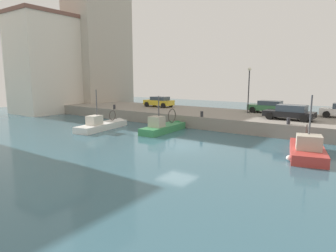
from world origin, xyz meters
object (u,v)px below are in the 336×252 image
(parked_car_black, at_px, (290,112))
(mooring_bollard_south, at_px, (288,121))
(fishing_boat_green, at_px, (165,130))
(mooring_bollard_mid, at_px, (202,114))
(fishing_boat_white, at_px, (104,128))
(quay_streetlamp, at_px, (249,83))
(parked_car_green, at_px, (269,107))
(parked_car_yellow, at_px, (159,102))
(fishing_boat_red, at_px, (306,153))
(mooring_bollard_north, at_px, (114,107))

(parked_car_black, height_order, mooring_bollard_south, parked_car_black)
(fishing_boat_green, distance_m, mooring_bollard_mid, 4.03)
(mooring_bollard_south, bearing_deg, mooring_bollard_mid, 90.00)
(fishing_boat_white, bearing_deg, quay_streetlamp, -43.33)
(parked_car_green, bearing_deg, parked_car_black, -142.95)
(fishing_boat_green, bearing_deg, parked_car_black, -58.24)
(fishing_boat_white, xyz_separation_m, parked_car_black, (8.23, -15.35, 1.79))
(fishing_boat_white, height_order, parked_car_yellow, fishing_boat_white)
(fishing_boat_green, bearing_deg, quay_streetlamp, -28.09)
(fishing_boat_white, height_order, mooring_bollard_mid, fishing_boat_white)
(parked_car_black, bearing_deg, fishing_boat_red, -159.29)
(quay_streetlamp, bearing_deg, parked_car_green, -54.86)
(parked_car_green, distance_m, quay_streetlamp, 3.40)
(fishing_boat_white, distance_m, parked_car_green, 17.47)
(parked_car_yellow, relative_size, mooring_bollard_mid, 7.13)
(fishing_boat_red, xyz_separation_m, parked_car_green, (11.47, 5.88, 1.76))
(fishing_boat_red, height_order, mooring_bollard_south, fishing_boat_red)
(parked_car_green, xyz_separation_m, mooring_bollard_mid, (-6.93, 4.35, -0.41))
(parked_car_yellow, bearing_deg, mooring_bollard_north, 153.13)
(mooring_bollard_south, bearing_deg, parked_car_yellow, 72.73)
(parked_car_green, height_order, mooring_bollard_south, parked_car_green)
(parked_car_yellow, xyz_separation_m, mooring_bollard_north, (-5.37, 2.72, -0.42))
(fishing_boat_white, height_order, parked_car_black, fishing_boat_white)
(mooring_bollard_south, relative_size, quay_streetlamp, 0.11)
(parked_car_black, bearing_deg, mooring_bollard_north, 98.26)
(parked_car_black, xyz_separation_m, mooring_bollard_north, (-2.82, 19.45, -0.42))
(fishing_boat_white, relative_size, mooring_bollard_south, 12.83)
(fishing_boat_white, xyz_separation_m, parked_car_yellow, (10.77, 1.38, 1.79))
(fishing_boat_red, bearing_deg, parked_car_green, 27.16)
(fishing_boat_red, bearing_deg, parked_car_black, 20.71)
(parked_car_black, distance_m, mooring_bollard_mid, 7.98)
(parked_car_green, relative_size, mooring_bollard_mid, 7.49)
(fishing_boat_green, distance_m, mooring_bollard_north, 10.41)
(fishing_boat_red, distance_m, parked_car_green, 13.01)
(fishing_boat_white, bearing_deg, mooring_bollard_north, 37.19)
(parked_car_black, distance_m, mooring_bollard_south, 2.91)
(parked_car_yellow, relative_size, mooring_bollard_south, 7.13)
(fishing_boat_red, relative_size, mooring_bollard_mid, 11.58)
(fishing_boat_green, height_order, mooring_bollard_south, fishing_boat_green)
(mooring_bollard_north, xyz_separation_m, quay_streetlamp, (5.65, -14.53, 2.98))
(fishing_boat_white, xyz_separation_m, fishing_boat_red, (0.87, -18.13, 0.02))
(parked_car_yellow, bearing_deg, parked_car_green, -83.47)
(parked_car_green, relative_size, mooring_bollard_north, 7.49)
(fishing_boat_green, bearing_deg, fishing_boat_red, -96.49)
(parked_car_yellow, height_order, mooring_bollard_south, parked_car_yellow)
(fishing_boat_white, bearing_deg, mooring_bollard_south, -71.23)
(parked_car_yellow, height_order, parked_car_black, parked_car_black)
(mooring_bollard_mid, height_order, mooring_bollard_north, same)
(parked_car_black, xyz_separation_m, mooring_bollard_south, (-2.82, -0.55, -0.42))
(mooring_bollard_south, bearing_deg, fishing_boat_red, -153.79)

